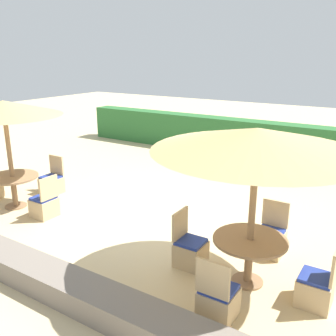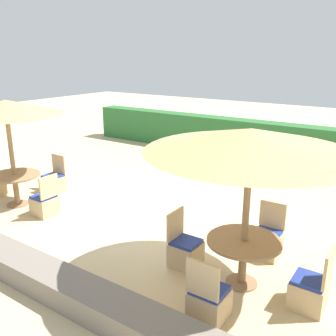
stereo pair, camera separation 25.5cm
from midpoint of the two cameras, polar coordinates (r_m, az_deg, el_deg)
ground_plane at (r=8.26m, az=-3.13°, el=-7.02°), size 40.00×40.00×0.00m
hedge_row at (r=12.90m, az=11.60°, el=4.39°), size 13.00×0.70×1.24m
stone_border at (r=6.22m, az=-20.43°, el=-14.89°), size 10.00×0.56×0.37m
parasol_front_right at (r=5.23m, az=12.09°, el=4.19°), size 2.96×2.96×2.40m
round_table_front_right at (r=5.81m, az=11.08°, el=-11.85°), size 1.11×1.11×0.74m
patio_chair_front_right_east at (r=5.76m, az=20.45°, el=-16.76°), size 0.46×0.46×0.93m
patio_chair_front_right_west at (r=6.31m, az=2.16°, el=-12.43°), size 0.46×0.46×0.93m
patio_chair_front_right_north at (r=6.82m, az=14.26°, el=-10.57°), size 0.46×0.46×0.93m
patio_chair_front_right_south at (r=5.24m, az=6.14°, el=-19.40°), size 0.46×0.46×0.93m
parasol_front_left at (r=8.82m, az=-24.54°, el=8.23°), size 2.44×2.44×2.42m
round_table_front_left at (r=9.18m, az=-23.29°, el=-2.02°), size 1.12×1.12×0.73m
patio_chair_front_left_east at (r=8.49m, az=-19.13°, el=-5.38°), size 0.46×0.46×0.93m
patio_chair_front_left_north at (r=9.85m, az=-17.98°, el=-2.19°), size 0.46×0.46×0.93m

